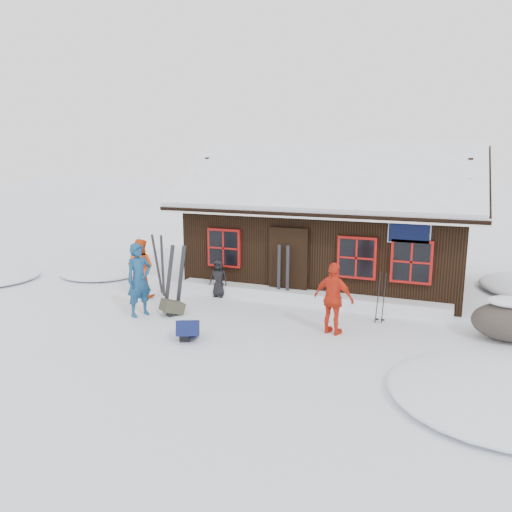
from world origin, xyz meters
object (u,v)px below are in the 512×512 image
Objects in this scene: skier_crouched at (219,278)px; skier_teal at (139,280)px; backpack_olive at (172,309)px; skier_orange_left at (140,268)px; skier_orange_right at (334,299)px; ski_pair_left at (175,279)px; boulder at (508,321)px; ski_poles at (381,298)px; backpack_blue at (188,332)px.

skier_teal is at bearing -121.77° from skier_crouched.
skier_teal is at bearing -121.50° from backpack_olive.
skier_orange_left is 2.27m from skier_crouched.
skier_orange_right reaches higher than backpack_olive.
ski_pair_left is at bearing 138.26° from backpack_olive.
ski_poles is (-2.78, 0.15, 0.17)m from boulder.
ski_poles reaches higher than backpack_blue.
skier_orange_right is 4.23m from ski_pair_left.
boulder is (3.68, 1.02, -0.39)m from skier_orange_right.
boulder is at bearing 42.21° from backpack_olive.
boulder is 0.83× the size of ski_pair_left.
backpack_blue is at bearing -91.92° from skier_teal.
backpack_blue is (-6.61, -2.55, -0.28)m from boulder.
ski_poles is 2.09× the size of backpack_blue.
backpack_blue is (-3.83, -2.70, -0.45)m from ski_poles.
skier_orange_left is 1.86m from ski_pair_left.
ski_poles reaches higher than boulder.
ski_pair_left is (0.66, 0.63, -0.08)m from skier_teal.
skier_orange_left is at bearing -164.76° from skier_crouched.
skier_orange_left is 3.18× the size of backpack_olive.
skier_orange_left is at bearing 5.28° from skier_orange_right.
backpack_olive is (0.07, -0.29, -0.72)m from ski_pair_left.
skier_orange_right is at bearing 35.74° from backpack_olive.
skier_orange_right reaches higher than backpack_blue.
backpack_olive is (-4.15, -0.15, -0.69)m from skier_orange_right.
skier_orange_right is at bearing -26.76° from ski_pair_left.
boulder is (8.56, 1.51, -0.49)m from skier_teal.
ski_pair_left is 2.91× the size of backpack_blue.
skier_crouched is (-3.78, 1.82, -0.29)m from skier_orange_right.
skier_orange_right is 1.27× the size of ski_poles.
skier_teal is at bearing -163.93° from ski_poles.
backpack_blue is (0.85, -3.34, -0.37)m from skier_crouched.
ski_pair_left is at bearing -168.53° from ski_poles.
ski_poles is at bearing 11.12° from backpack_blue.
skier_orange_left reaches higher than backpack_blue.
ski_poles is (5.13, 1.04, -0.25)m from ski_pair_left.
ski_poles reaches higher than backpack_olive.
backpack_olive is at bearing -106.92° from skier_crouched.
backpack_olive is at bearing -39.28° from skier_teal.
backpack_olive is (-7.83, -1.17, -0.30)m from boulder.
skier_orange_left is at bearing 59.44° from skier_teal.
skier_orange_right is 3.84m from boulder.
skier_orange_left reaches higher than skier_orange_right.
skier_orange_right is 4.21m from backpack_olive.
skier_orange_left is at bearing -178.50° from ski_poles.
skier_crouched is at bearing 173.91° from boulder.
ski_pair_left is 2.22m from backpack_blue.
skier_orange_left is 1.56× the size of skier_crouched.
skier_teal is 1.11× the size of skier_orange_left.
skier_orange_left is 1.12× the size of boulder.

